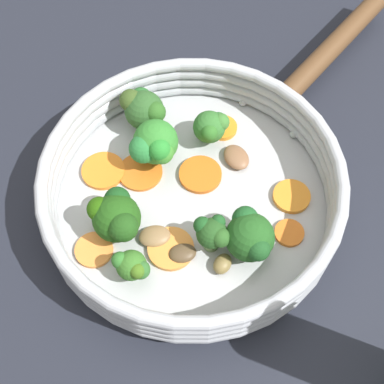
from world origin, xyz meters
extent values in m
plane|color=#1F222D|center=(0.00, 0.00, 0.00)|extent=(4.00, 4.00, 0.00)
cylinder|color=#B2B5B7|center=(0.00, 0.00, 0.01)|extent=(0.29, 0.29, 0.01)
torus|color=#B1B6BE|center=(0.00, 0.00, 0.02)|extent=(0.30, 0.30, 0.01)
torus|color=#B1B6BE|center=(0.00, 0.00, 0.03)|extent=(0.30, 0.30, 0.01)
torus|color=#B1B6BE|center=(0.00, 0.00, 0.05)|extent=(0.30, 0.30, 0.01)
torus|color=#B1B6BE|center=(0.00, 0.00, 0.06)|extent=(0.30, 0.30, 0.01)
cylinder|color=brown|center=(-0.18, -0.18, 0.03)|extent=(0.18, 0.18, 0.03)
sphere|color=#ADB5B6|center=(-0.12, -0.07, 0.02)|extent=(0.01, 0.01, 0.01)
sphere|color=#B2B6B8|center=(-0.07, -0.12, 0.02)|extent=(0.01, 0.01, 0.01)
cylinder|color=orange|center=(0.09, -0.04, 0.02)|extent=(0.05, 0.05, 0.00)
cylinder|color=orange|center=(-0.01, -0.03, 0.02)|extent=(0.06, 0.06, 0.01)
cylinder|color=#F98D3C|center=(0.10, 0.05, 0.02)|extent=(0.05, 0.05, 0.00)
cylinder|color=orange|center=(-0.10, 0.01, 0.02)|extent=(0.05, 0.05, 0.01)
cylinder|color=orange|center=(0.05, -0.04, 0.02)|extent=(0.06, 0.06, 0.00)
cylinder|color=orange|center=(-0.09, 0.05, 0.02)|extent=(0.03, 0.03, 0.00)
cylinder|color=orange|center=(-0.04, -0.09, 0.02)|extent=(0.04, 0.04, 0.01)
cylinder|color=orange|center=(0.03, 0.05, 0.02)|extent=(0.05, 0.05, 0.01)
cylinder|color=#7CA769|center=(0.06, 0.08, 0.02)|extent=(0.01, 0.01, 0.01)
sphere|color=#356C24|center=(0.06, 0.08, 0.03)|extent=(0.03, 0.03, 0.03)
sphere|color=#2F6D28|center=(0.07, 0.07, 0.04)|extent=(0.02, 0.02, 0.02)
sphere|color=#2E6329|center=(0.05, 0.08, 0.04)|extent=(0.02, 0.02, 0.02)
sphere|color=#3E681A|center=(0.06, 0.08, 0.04)|extent=(0.01, 0.01, 0.01)
cylinder|color=#6B8A50|center=(-0.01, 0.05, 0.02)|extent=(0.01, 0.01, 0.02)
sphere|color=#234D1E|center=(-0.01, 0.05, 0.04)|extent=(0.03, 0.03, 0.03)
sphere|color=#295721|center=(-0.02, 0.06, 0.05)|extent=(0.02, 0.02, 0.02)
sphere|color=#1B4F20|center=(-0.02, 0.05, 0.05)|extent=(0.01, 0.01, 0.01)
sphere|color=#1A4C1E|center=(-0.01, 0.05, 0.05)|extent=(0.02, 0.02, 0.02)
cylinder|color=#7B9F4D|center=(0.03, -0.05, 0.02)|extent=(0.01, 0.01, 0.02)
sphere|color=#317F2E|center=(0.03, -0.05, 0.04)|extent=(0.05, 0.05, 0.05)
sphere|color=#28852D|center=(0.03, -0.04, 0.05)|extent=(0.02, 0.02, 0.02)
sphere|color=#3B842D|center=(0.03, -0.04, 0.05)|extent=(0.02, 0.02, 0.02)
sphere|color=#287836|center=(0.05, -0.04, 0.05)|extent=(0.03, 0.03, 0.03)
cylinder|color=#85A65C|center=(-0.05, 0.06, 0.02)|extent=(0.01, 0.01, 0.01)
sphere|color=#21531E|center=(-0.05, 0.06, 0.04)|extent=(0.05, 0.05, 0.05)
sphere|color=#1D5524|center=(-0.05, 0.04, 0.04)|extent=(0.03, 0.03, 0.03)
sphere|color=#1B4B1F|center=(-0.05, 0.08, 0.05)|extent=(0.02, 0.02, 0.02)
cylinder|color=#7B9657|center=(0.07, 0.03, 0.02)|extent=(0.01, 0.01, 0.01)
sphere|color=#1F4D14|center=(0.07, 0.03, 0.04)|extent=(0.05, 0.05, 0.05)
sphere|color=#25530B|center=(0.09, 0.02, 0.05)|extent=(0.02, 0.02, 0.02)
sphere|color=#1D4815|center=(0.07, 0.04, 0.05)|extent=(0.03, 0.03, 0.03)
sphere|color=#17471A|center=(0.07, 0.01, 0.05)|extent=(0.03, 0.03, 0.03)
cylinder|color=#7B985E|center=(-0.03, -0.07, 0.02)|extent=(0.01, 0.01, 0.01)
sphere|color=#316C2C|center=(-0.03, -0.07, 0.04)|extent=(0.04, 0.04, 0.04)
sphere|color=#2C6823|center=(-0.02, -0.06, 0.04)|extent=(0.02, 0.02, 0.02)
sphere|color=#3B7630|center=(-0.04, -0.07, 0.04)|extent=(0.02, 0.02, 0.02)
sphere|color=#29692C|center=(-0.04, -0.08, 0.04)|extent=(0.02, 0.02, 0.02)
cylinder|color=#88A968|center=(0.04, -0.10, 0.02)|extent=(0.01, 0.01, 0.02)
sphere|color=#2B5726|center=(0.04, -0.10, 0.04)|extent=(0.04, 0.04, 0.04)
sphere|color=#256027|center=(0.04, -0.11, 0.04)|extent=(0.02, 0.02, 0.02)
sphere|color=#354E1E|center=(0.06, -0.10, 0.05)|extent=(0.02, 0.02, 0.02)
sphere|color=#2C5E21|center=(0.03, -0.09, 0.05)|extent=(0.02, 0.02, 0.02)
ellipsoid|color=olive|center=(0.04, 0.04, 0.02)|extent=(0.03, 0.02, 0.01)
ellipsoid|color=brown|center=(0.01, 0.06, 0.02)|extent=(0.03, 0.02, 0.01)
ellipsoid|color=brown|center=(-0.05, -0.04, 0.02)|extent=(0.04, 0.04, 0.01)
ellipsoid|color=olive|center=(-0.02, 0.08, 0.02)|extent=(0.03, 0.03, 0.01)
camera|label=1|loc=(0.02, 0.27, 0.49)|focal=50.00mm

